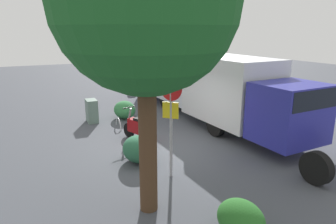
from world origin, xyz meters
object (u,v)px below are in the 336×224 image
box_truck_near (246,95)px  bike_rack_hoop (119,128)px  street_tree (145,1)px  motorcycle (140,128)px  box_truck_far (176,76)px  stop_sign (171,109)px  utility_cabinet (92,111)px

box_truck_near → bike_rack_hoop: 5.35m
street_tree → motorcycle: bearing=-18.2°
street_tree → bike_rack_hoop: size_ratio=7.49×
motorcycle → box_truck_near: bearing=-124.6°
box_truck_near → street_tree: size_ratio=1.13×
box_truck_far → stop_sign: bearing=150.6°
box_truck_far → utility_cabinet: size_ratio=7.50×
box_truck_far → utility_cabinet: 5.25m
box_truck_far → street_tree: size_ratio=1.19×
bike_rack_hoop → box_truck_far: bearing=-56.5°
stop_sign → street_tree: size_ratio=0.46×
box_truck_far → stop_sign: 8.69m
street_tree → bike_rack_hoop: (6.13, -1.16, -4.48)m
box_truck_near → box_truck_far: 5.87m
bike_rack_hoop → stop_sign: bearing=-179.9°
box_truck_far → bike_rack_hoop: (-2.74, 4.14, -1.56)m
box_truck_near → bike_rack_hoop: bearing=-130.1°
box_truck_far → stop_sign: (-7.63, 4.13, 0.38)m
stop_sign → street_tree: street_tree is taller
motorcycle → utility_cabinet: size_ratio=1.73×
box_truck_near → utility_cabinet: bearing=-134.9°
motorcycle → stop_sign: 3.28m
box_truck_near → street_tree: bearing=-62.3°
box_truck_far → stop_sign: stop_sign is taller
bike_rack_hoop → box_truck_near: bearing=-127.8°
box_truck_near → box_truck_far: bearing=176.7°
street_tree → utility_cabinet: size_ratio=6.28×
box_truck_far → motorcycle: bearing=139.1°
motorcycle → utility_cabinet: motorcycle is taller
box_truck_near → box_truck_far: (5.86, -0.10, -0.05)m
box_truck_far → motorcycle: (-4.68, 3.92, -1.04)m
stop_sign → utility_cabinet: bearing=7.4°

